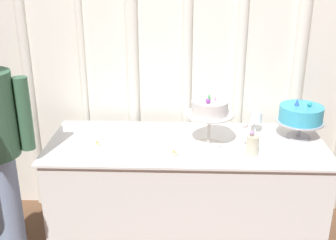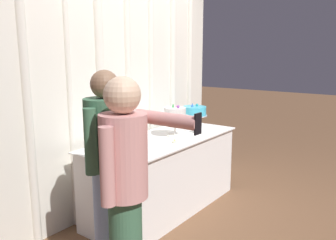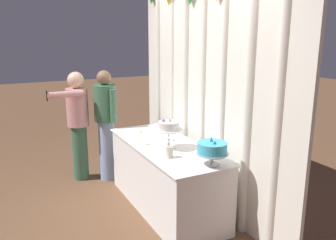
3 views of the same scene
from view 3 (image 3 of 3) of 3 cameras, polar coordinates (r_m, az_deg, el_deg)
name	(u,v)px [view 3 (image 3 of 3)]	position (r m, az deg, el deg)	size (l,w,h in m)	color
ground_plane	(158,208)	(4.27, -1.59, -14.17)	(24.00, 24.00, 0.00)	brown
draped_curtain	(206,82)	(4.06, 6.22, 6.15)	(3.11, 0.17, 2.82)	white
cake_table	(166,176)	(4.14, -0.36, -9.12)	(1.83, 0.73, 0.78)	white
cake_display_nearleft	(169,128)	(3.79, 0.10, -1.25)	(0.31, 0.31, 0.35)	silver
cake_display_nearright	(212,149)	(3.38, 7.19, -4.66)	(0.32, 0.32, 0.27)	#B2B2B7
wine_glass	(201,144)	(3.65, 5.41, -3.97)	(0.08, 0.08, 0.16)	silver
flower_vase	(170,151)	(3.57, 0.25, -5.00)	(0.11, 0.10, 0.20)	beige
tealight_far_left	(141,132)	(4.48, -4.47, -1.93)	(0.04, 0.04, 0.03)	beige
tealight_near_left	(147,144)	(3.99, -3.36, -3.94)	(0.05, 0.05, 0.03)	beige
guest_man_pink_jacket	(106,121)	(4.87, -10.07, -0.12)	(0.46, 0.37, 1.53)	#93ADD6
guest_man_dark_suit	(78,120)	(4.95, -14.47, -0.03)	(0.45, 0.59, 1.51)	#3D6B4C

